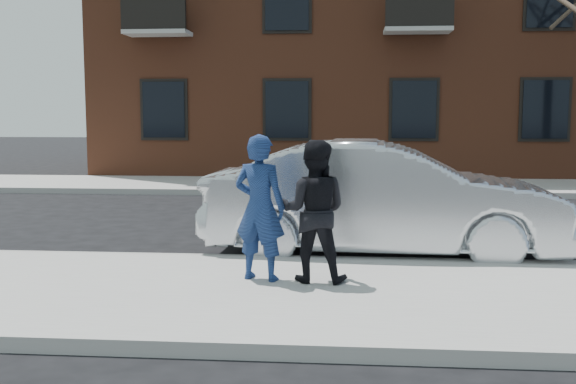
{
  "coord_description": "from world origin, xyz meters",
  "views": [
    {
      "loc": [
        -1.93,
        -7.47,
        2.1
      ],
      "look_at": [
        -2.6,
        0.4,
        1.17
      ],
      "focal_mm": 42.0,
      "sensor_mm": 36.0,
      "label": 1
    }
  ],
  "objects": [
    {
      "name": "man_peacoat",
      "position": [
        -2.28,
        0.22,
        0.97
      ],
      "size": [
        0.85,
        0.69,
        1.64
      ],
      "rotation": [
        0.0,
        0.0,
        3.06
      ],
      "color": "black",
      "rests_on": "near_sidewalk"
    },
    {
      "name": "near_sidewalk",
      "position": [
        0.0,
        -0.25,
        0.07
      ],
      "size": [
        50.0,
        3.5,
        0.15
      ],
      "primitive_type": "cube",
      "color": "#9D9994",
      "rests_on": "ground"
    },
    {
      "name": "far_sidewalk",
      "position": [
        0.0,
        11.25,
        0.07
      ],
      "size": [
        50.0,
        3.5,
        0.15
      ],
      "primitive_type": "cube",
      "color": "#9D9994",
      "rests_on": "ground"
    },
    {
      "name": "man_hoodie",
      "position": [
        -2.91,
        0.23,
        1.0
      ],
      "size": [
        0.71,
        0.58,
        1.71
      ],
      "rotation": [
        0.0,
        0.0,
        2.85
      ],
      "color": "navy",
      "rests_on": "near_sidewalk"
    },
    {
      "name": "near_curb",
      "position": [
        0.0,
        1.55,
        0.07
      ],
      "size": [
        50.0,
        0.1,
        0.15
      ],
      "primitive_type": "cube",
      "color": "#999691",
      "rests_on": "ground"
    },
    {
      "name": "ground",
      "position": [
        0.0,
        0.0,
        0.0
      ],
      "size": [
        100.0,
        100.0,
        0.0
      ],
      "primitive_type": "plane",
      "color": "black",
      "rests_on": "ground"
    },
    {
      "name": "apartment_building",
      "position": [
        2.0,
        18.0,
        6.16
      ],
      "size": [
        24.3,
        10.3,
        12.3
      ],
      "color": "brown",
      "rests_on": "ground"
    },
    {
      "name": "silver_sedan",
      "position": [
        -1.36,
        2.3,
        0.85
      ],
      "size": [
        5.24,
        2.04,
        1.7
      ],
      "primitive_type": "imported",
      "rotation": [
        0.0,
        0.0,
        1.52
      ],
      "color": "#B7BABF",
      "rests_on": "ground"
    },
    {
      "name": "far_curb",
      "position": [
        0.0,
        9.45,
        0.07
      ],
      "size": [
        50.0,
        0.1,
        0.15
      ],
      "primitive_type": "cube",
      "color": "#999691",
      "rests_on": "ground"
    }
  ]
}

